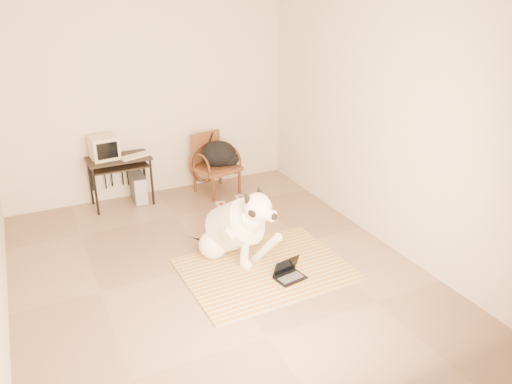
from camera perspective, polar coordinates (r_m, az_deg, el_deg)
floor at (r=5.47m, az=-5.13°, el=-8.25°), size 4.50×4.50×0.00m
wall_back at (r=6.99m, az=-12.29°, el=10.34°), size 4.50×0.00×4.50m
wall_front at (r=3.06m, az=9.39°, el=-6.45°), size 4.50×0.00×4.50m
wall_right at (r=5.87m, az=13.08°, el=7.83°), size 0.00×4.50×4.50m
rug at (r=5.35m, az=1.09°, el=-8.80°), size 1.73×1.34×0.02m
dog at (r=5.39m, az=-2.37°, el=-4.13°), size 0.78×1.12×0.94m
laptop at (r=5.18m, az=3.73°, el=-9.22°), size 0.33×0.27×0.21m
computer_desk at (r=6.85m, az=-15.35°, el=3.04°), size 0.82×0.46×0.67m
crt_monitor at (r=6.80m, az=-16.99°, el=4.88°), size 0.36×0.35×0.30m
desk_keyboard at (r=6.79m, az=-13.64°, el=4.01°), size 0.44×0.27×0.03m
pc_tower at (r=7.07m, az=-13.27°, el=0.47°), size 0.19×0.41×0.38m
rattan_chair at (r=7.12m, az=-4.79°, el=3.24°), size 0.67×0.65×0.84m
backpack at (r=7.06m, az=-4.09°, el=4.23°), size 0.53×0.42×0.37m
sneaker_left at (r=6.55m, az=-3.82°, el=-2.10°), size 0.18×0.35×0.12m
sneaker_right at (r=6.76m, az=-1.58°, el=-1.27°), size 0.15×0.32×0.11m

